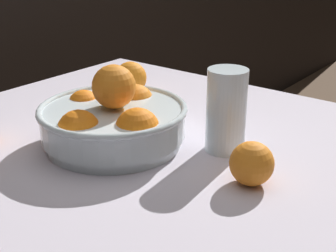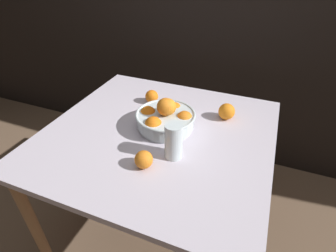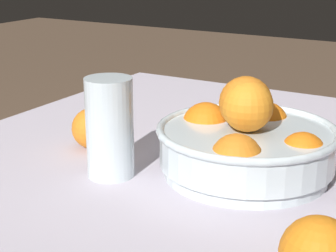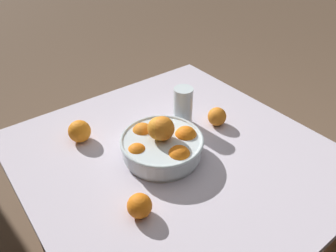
% 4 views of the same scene
% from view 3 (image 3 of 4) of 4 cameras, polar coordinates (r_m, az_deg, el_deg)
% --- Properties ---
extents(dining_table, '(1.05, 1.01, 0.76)m').
position_cam_3_polar(dining_table, '(0.97, 5.51, -8.55)').
color(dining_table, silver).
rests_on(dining_table, ground_plane).
extents(fruit_bowl, '(0.29, 0.29, 0.16)m').
position_cam_3_polar(fruit_bowl, '(0.89, 7.97, -1.58)').
color(fruit_bowl, silver).
rests_on(fruit_bowl, dining_table).
extents(juice_glass, '(0.07, 0.07, 0.16)m').
position_cam_3_polar(juice_glass, '(0.87, -5.92, -0.77)').
color(juice_glass, '#F4A314').
rests_on(juice_glass, dining_table).
extents(orange_loose_aside, '(0.07, 0.07, 0.07)m').
position_cam_3_polar(orange_loose_aside, '(1.01, -7.71, -0.23)').
color(orange_loose_aside, orange).
rests_on(orange_loose_aside, dining_table).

